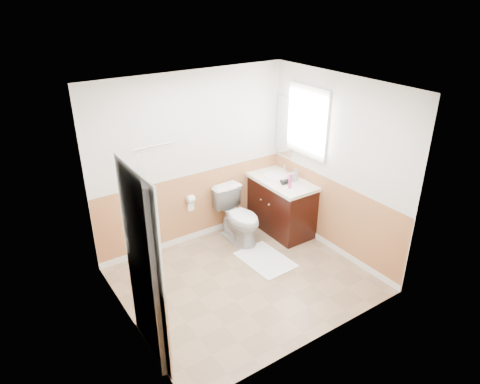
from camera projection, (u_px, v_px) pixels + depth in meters
floor at (244, 280)px, 5.70m from camera, size 3.00×3.00×0.00m
ceiling at (245, 88)px, 4.61m from camera, size 3.00×3.00×0.00m
wall_back at (193, 161)px, 6.13m from camera, size 3.00×0.00×3.00m
wall_front at (321, 243)px, 4.18m from camera, size 3.00×0.00×3.00m
wall_left at (123, 230)px, 4.40m from camera, size 0.00×3.00×3.00m
wall_right at (336, 167)px, 5.91m from camera, size 0.00×3.00×3.00m
wainscot_back at (195, 208)px, 6.44m from camera, size 3.00×0.00×3.00m
wainscot_front at (315, 304)px, 4.52m from camera, size 3.00×0.00×3.00m
wainscot_left at (132, 289)px, 4.73m from camera, size 0.00×2.60×2.60m
wainscot_right at (330, 216)px, 6.23m from camera, size 0.00×2.60×2.60m
toilet at (239, 216)px, 6.41m from camera, size 0.49×0.81×0.81m
bath_mat at (265, 260)px, 6.09m from camera, size 0.59×0.83×0.02m
vanity_cabinet at (280, 206)px, 6.72m from camera, size 0.55×1.10×0.80m
vanity_knob_left at (269, 205)px, 6.43m from camera, size 0.03×0.03×0.03m
vanity_knob_right at (261, 200)px, 6.58m from camera, size 0.03×0.03×0.03m
countertop at (281, 181)px, 6.54m from camera, size 0.60×1.15×0.05m
sink_basin at (275, 175)px, 6.64m from camera, size 0.36×0.36×0.02m
faucet at (285, 169)px, 6.70m from camera, size 0.02×0.02×0.14m
lotion_bottle at (290, 181)px, 6.20m from camera, size 0.05×0.05×0.22m
soap_dispenser at (294, 175)px, 6.44m from camera, size 0.11×0.11×0.20m
hair_dryer_body at (286, 182)px, 6.36m from camera, size 0.14×0.07×0.07m
hair_dryer_handle at (281, 182)px, 6.42m from camera, size 0.03×0.03×0.07m
mirror_panel at (284, 126)px, 6.59m from camera, size 0.02×0.35×0.90m
window_frame at (307, 121)px, 6.12m from camera, size 0.04×0.80×1.00m
window_glass at (308, 121)px, 6.12m from camera, size 0.01×0.70×0.90m
door at (152, 267)px, 4.21m from camera, size 0.29×0.78×2.04m
door_frame at (144, 269)px, 4.17m from camera, size 0.02×0.92×2.10m
door_knob at (145, 256)px, 4.52m from camera, size 0.06×0.06×0.06m
towel_bar at (156, 145)px, 5.66m from camera, size 0.62×0.02×0.02m
tp_holder_bar at (191, 199)px, 6.26m from camera, size 0.14×0.02×0.02m
tp_roll at (191, 199)px, 6.26m from camera, size 0.10×0.11×0.11m
tp_sheet at (191, 206)px, 6.31m from camera, size 0.10×0.01×0.16m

